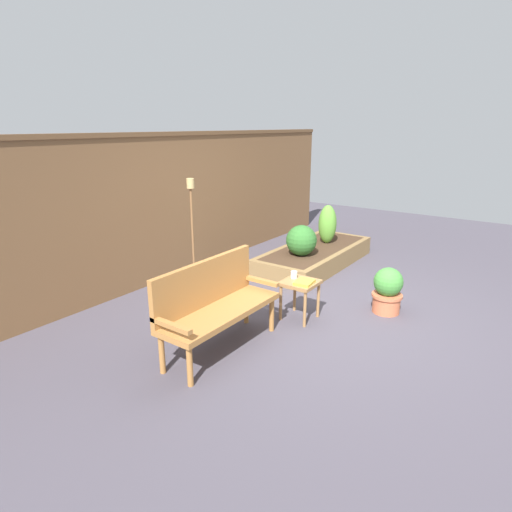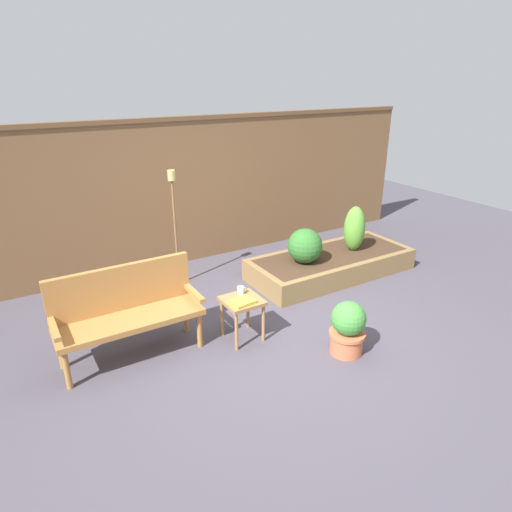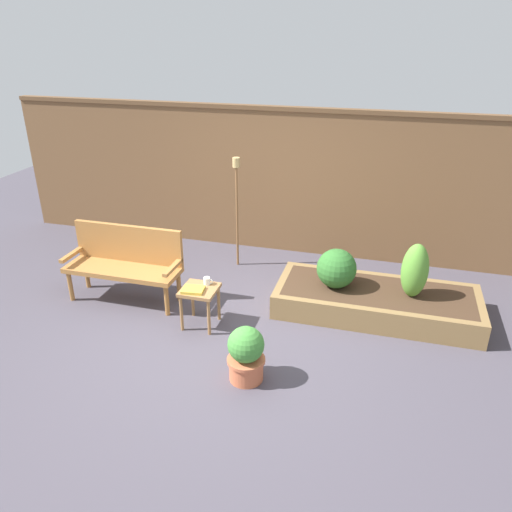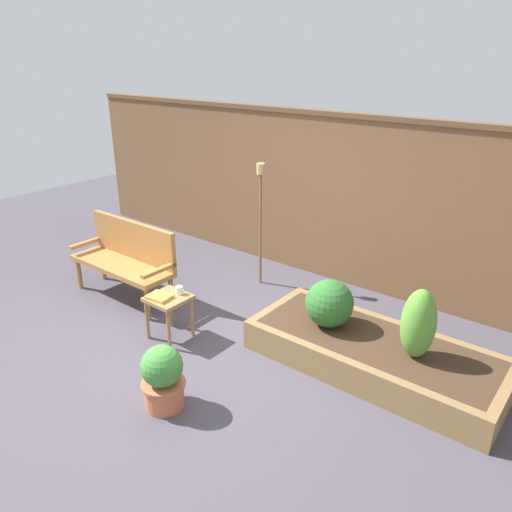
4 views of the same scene
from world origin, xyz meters
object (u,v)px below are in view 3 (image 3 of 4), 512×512
at_px(garden_bench, 125,258).
at_px(cup_on_table, 207,281).
at_px(shrub_near_bench, 337,268).
at_px(book_on_table, 193,290).
at_px(potted_boxwood, 246,354).
at_px(shrub_far_corner, 415,271).
at_px(tiki_torch, 237,193).
at_px(side_table, 200,295).

bearing_deg(garden_bench, cup_on_table, -12.10).
bearing_deg(shrub_near_bench, cup_on_table, -153.49).
xyz_separation_m(cup_on_table, book_on_table, (-0.09, -0.19, -0.03)).
bearing_deg(potted_boxwood, shrub_far_corner, 46.22).
bearing_deg(shrub_near_bench, garden_bench, -170.29).
bearing_deg(shrub_far_corner, potted_boxwood, -133.78).
bearing_deg(tiki_torch, cup_on_table, -85.27).
xyz_separation_m(shrub_near_bench, shrub_far_corner, (0.89, 0.00, 0.09)).
bearing_deg(shrub_near_bench, tiki_torch, 150.83).
bearing_deg(garden_bench, potted_boxwood, -31.27).
xyz_separation_m(cup_on_table, shrub_near_bench, (1.39, 0.69, 0.02)).
distance_m(book_on_table, shrub_near_bench, 1.73).
bearing_deg(tiki_torch, potted_boxwood, -70.55).
xyz_separation_m(garden_bench, tiki_torch, (1.05, 1.29, 0.55)).
bearing_deg(book_on_table, shrub_far_corner, 13.53).
xyz_separation_m(garden_bench, shrub_far_corner, (3.46, 0.44, 0.08)).
bearing_deg(book_on_table, tiki_torch, 84.12).
relative_size(book_on_table, shrub_near_bench, 0.50).
distance_m(cup_on_table, tiki_torch, 1.65).
height_order(side_table, tiki_torch, tiki_torch).
bearing_deg(shrub_far_corner, tiki_torch, 160.61).
bearing_deg(potted_boxwood, tiki_torch, 109.45).
bearing_deg(book_on_table, cup_on_table, 57.28).
distance_m(potted_boxwood, tiki_torch, 2.72).
relative_size(shrub_far_corner, tiki_torch, 0.42).
relative_size(potted_boxwood, tiki_torch, 0.37).
relative_size(garden_bench, book_on_table, 6.02).
bearing_deg(tiki_torch, book_on_table, -88.89).
height_order(book_on_table, tiki_torch, tiki_torch).
xyz_separation_m(book_on_table, tiki_torch, (-0.03, 1.73, 0.60)).
xyz_separation_m(cup_on_table, tiki_torch, (-0.13, 1.54, 0.57)).
height_order(shrub_near_bench, tiki_torch, tiki_torch).
height_order(book_on_table, potted_boxwood, potted_boxwood).
relative_size(garden_bench, tiki_torch, 0.91).
bearing_deg(tiki_torch, garden_bench, -129.32).
relative_size(shrub_near_bench, shrub_far_corner, 0.72).
distance_m(cup_on_table, shrub_near_bench, 1.55).
height_order(side_table, potted_boxwood, potted_boxwood).
relative_size(side_table, potted_boxwood, 0.83).
height_order(garden_bench, shrub_near_bench, garden_bench).
height_order(side_table, shrub_far_corner, shrub_far_corner).
distance_m(garden_bench, shrub_near_bench, 2.61).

